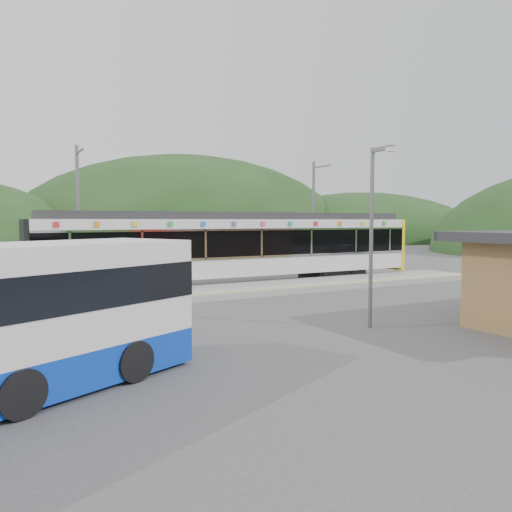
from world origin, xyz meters
TOP-DOWN VIEW (x-y plane):
  - ground at (0.00, 0.00)m, footprint 120.00×120.00m
  - hills at (6.19, 5.29)m, footprint 146.00×149.00m
  - platform at (0.00, 3.30)m, footprint 26.00×3.20m
  - yellow_line at (0.00, 2.00)m, footprint 26.00×0.10m
  - train at (0.50, 6.00)m, footprint 20.44×3.01m
  - catenary_mast_west at (-7.00, 8.56)m, footprint 0.18×1.80m
  - catenary_mast_east at (7.00, 8.56)m, footprint 0.18×1.80m
  - lamp_post at (-0.59, -5.35)m, footprint 0.35×0.99m

SIDE VIEW (x-z plane):
  - ground at x=0.00m, z-range 0.00..0.00m
  - hills at x=6.19m, z-range -13.00..13.00m
  - platform at x=0.00m, z-range 0.00..0.30m
  - yellow_line at x=0.00m, z-range 0.30..0.31m
  - train at x=0.50m, z-range 0.19..3.93m
  - lamp_post at x=-0.59m, z-range 0.55..6.12m
  - catenary_mast_west at x=-7.00m, z-range 0.15..7.15m
  - catenary_mast_east at x=7.00m, z-range 0.15..7.15m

